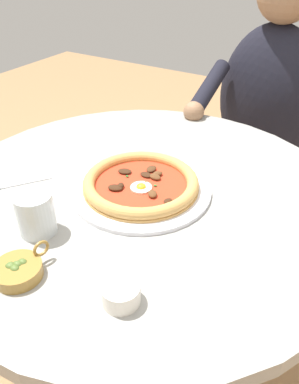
% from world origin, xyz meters
% --- Properties ---
extents(ground_plane, '(6.00, 6.00, 0.02)m').
position_xyz_m(ground_plane, '(0.00, 0.00, -0.01)').
color(ground_plane, '#9E754C').
extents(dining_table, '(1.00, 1.00, 0.71)m').
position_xyz_m(dining_table, '(0.00, 0.00, 0.59)').
color(dining_table, '#999993').
rests_on(dining_table, ground).
extents(pizza_on_plate, '(0.34, 0.34, 0.04)m').
position_xyz_m(pizza_on_plate, '(-0.00, 0.01, 0.73)').
color(pizza_on_plate, white).
rests_on(pizza_on_plate, dining_table).
extents(water_glass, '(0.08, 0.08, 0.09)m').
position_xyz_m(water_glass, '(0.10, 0.25, 0.75)').
color(water_glass, silver).
rests_on(water_glass, dining_table).
extents(ramekin_capers, '(0.07, 0.07, 0.04)m').
position_xyz_m(ramekin_capers, '(-0.15, 0.31, 0.74)').
color(ramekin_capers, white).
rests_on(ramekin_capers, dining_table).
extents(olive_pan, '(0.09, 0.11, 0.05)m').
position_xyz_m(olive_pan, '(0.04, 0.36, 0.73)').
color(olive_pan, olive).
rests_on(olive_pan, dining_table).
extents(diner_person, '(0.40, 0.49, 1.17)m').
position_xyz_m(diner_person, '(-0.08, -0.75, 0.53)').
color(diner_person, '#282833').
rests_on(diner_person, ground).
extents(cafe_chair_diner, '(0.47, 0.47, 0.85)m').
position_xyz_m(cafe_chair_diner, '(-0.10, -0.89, 0.52)').
color(cafe_chair_diner, beige).
rests_on(cafe_chair_diner, ground).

